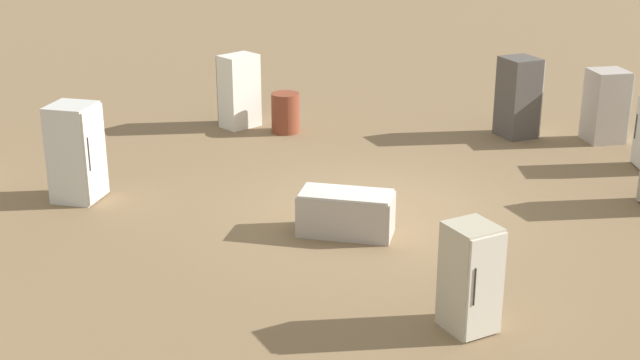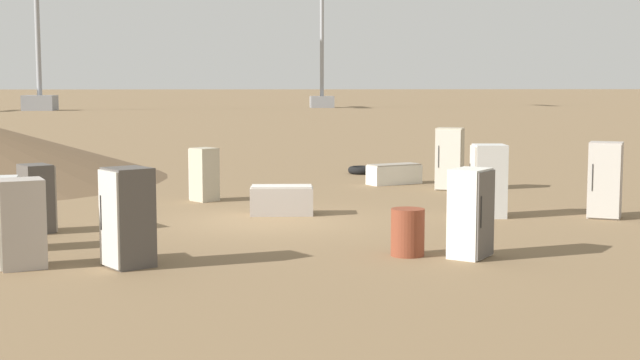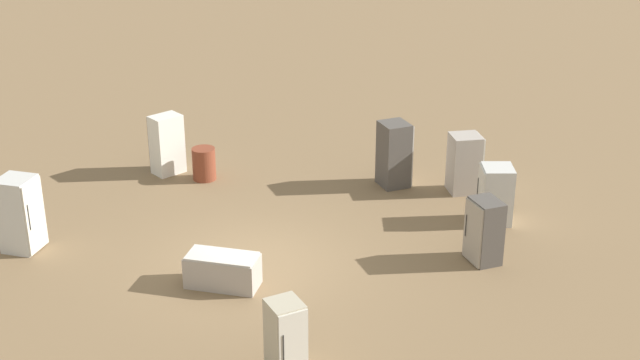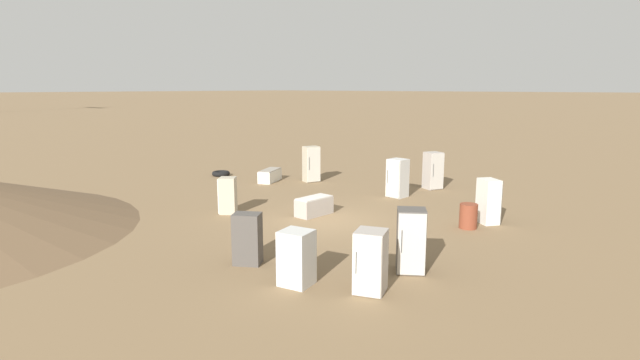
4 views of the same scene
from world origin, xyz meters
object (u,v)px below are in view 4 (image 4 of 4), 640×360
object	(u,v)px
discarded_fridge_0	(270,175)
discarded_fridge_9	(228,195)
discarded_fridge_1	(397,178)
discarded_fridge_2	(297,258)
discarded_fridge_4	(433,171)
discarded_fridge_7	(370,262)
scrap_tire	(221,173)
discarded_fridge_6	(411,241)
rusty_barrel	(468,216)
discarded_fridge_8	(311,164)
discarded_fridge_3	(489,201)
discarded_fridge_10	(314,206)
discarded_fridge_5	(248,239)

from	to	relation	value
discarded_fridge_0	discarded_fridge_9	bearing A→B (deg)	98.63
discarded_fridge_1	discarded_fridge_2	xyz separation A→B (m)	(3.47, -10.44, -0.16)
discarded_fridge_4	discarded_fridge_7	xyz separation A→B (m)	(4.80, -12.35, -0.13)
discarded_fridge_1	scrap_tire	xyz separation A→B (m)	(-10.46, -1.68, -0.74)
discarded_fridge_1	discarded_fridge_6	distance (m)	9.38
discarded_fridge_2	rusty_barrel	xyz separation A→B (m)	(1.15, 7.65, -0.27)
discarded_fridge_9	discarded_fridge_8	bearing A→B (deg)	-23.46
discarded_fridge_3	discarded_fridge_9	size ratio (longest dim) A/B	1.13
discarded_fridge_3	discarded_fridge_10	size ratio (longest dim) A/B	1.06
discarded_fridge_5	scrap_tire	size ratio (longest dim) A/B	1.47
discarded_fridge_1	discarded_fridge_6	bearing A→B (deg)	128.04
scrap_tire	discarded_fridge_6	bearing A→B (deg)	-21.36
discarded_fridge_4	discarded_fridge_8	size ratio (longest dim) A/B	0.97
discarded_fridge_5	discarded_fridge_7	world-z (taller)	discarded_fridge_7
discarded_fridge_6	rusty_barrel	size ratio (longest dim) A/B	1.97
discarded_fridge_9	rusty_barrel	size ratio (longest dim) A/B	1.64
discarded_fridge_8	discarded_fridge_10	size ratio (longest dim) A/B	1.20
discarded_fridge_5	discarded_fridge_9	world-z (taller)	discarded_fridge_5
discarded_fridge_1	discarded_fridge_7	size ratio (longest dim) A/B	1.12
rusty_barrel	discarded_fridge_8	bearing A→B (deg)	162.93
discarded_fridge_9	discarded_fridge_10	distance (m)	3.43
discarded_fridge_5	discarded_fridge_8	xyz separation A→B (m)	(-6.82, 10.52, 0.20)
discarded_fridge_3	discarded_fridge_6	xyz separation A→B (m)	(0.32, -6.14, 0.05)
discarded_fridge_7	discarded_fridge_8	world-z (taller)	discarded_fridge_8
discarded_fridge_0	discarded_fridge_9	world-z (taller)	discarded_fridge_9
discarded_fridge_7	scrap_tire	world-z (taller)	discarded_fridge_7
discarded_fridge_1	discarded_fridge_7	xyz separation A→B (m)	(5.15, -9.63, -0.10)
discarded_fridge_4	discarded_fridge_9	distance (m)	10.37
discarded_fridge_8	scrap_tire	world-z (taller)	discarded_fridge_8
discarded_fridge_8	rusty_barrel	world-z (taller)	discarded_fridge_8
discarded_fridge_4	rusty_barrel	distance (m)	6.98
discarded_fridge_2	discarded_fridge_5	size ratio (longest dim) A/B	0.97
discarded_fridge_3	discarded_fridge_10	world-z (taller)	discarded_fridge_3
discarded_fridge_7	discarded_fridge_9	world-z (taller)	discarded_fridge_7
rusty_barrel	discarded_fridge_9	bearing A→B (deg)	-153.15
discarded_fridge_1	discarded_fridge_5	bearing A→B (deg)	102.06
discarded_fridge_0	discarded_fridge_5	distance (m)	12.50
discarded_fridge_2	discarded_fridge_3	size ratio (longest dim) A/B	0.86
discarded_fridge_2	discarded_fridge_8	distance (m)	13.95
discarded_fridge_0	discarded_fridge_9	size ratio (longest dim) A/B	1.27
rusty_barrel	discarded_fridge_10	bearing A→B (deg)	-158.44
discarded_fridge_6	scrap_tire	distance (m)	16.83
discarded_fridge_8	discarded_fridge_9	world-z (taller)	discarded_fridge_8
discarded_fridge_8	discarded_fridge_0	bearing A→B (deg)	-27.79
discarded_fridge_0	discarded_fridge_1	distance (m)	7.24
discarded_fridge_6	discarded_fridge_10	distance (m)	6.64
discarded_fridge_4	scrap_tire	distance (m)	11.70
discarded_fridge_6	discarded_fridge_8	world-z (taller)	discarded_fridge_8
discarded_fridge_6	discarded_fridge_0	bearing A→B (deg)	-62.13
discarded_fridge_1	discarded_fridge_0	bearing A→B (deg)	12.98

